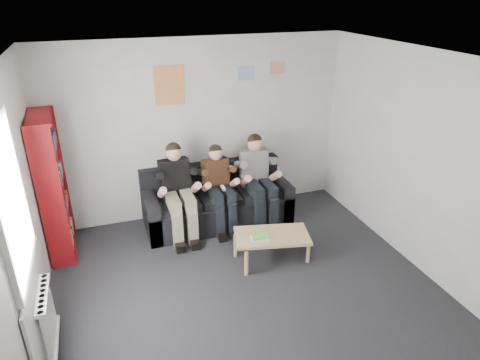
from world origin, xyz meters
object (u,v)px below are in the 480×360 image
object	(u,v)px
sofa	(216,202)
person_middle	(220,188)
bookshelf	(53,187)
coffee_table	(272,238)
person_right	(259,181)
person_left	(179,192)

from	to	relation	value
sofa	person_middle	bearing A→B (deg)	-90.00
bookshelf	coffee_table	bearing A→B (deg)	-27.49
coffee_table	person_middle	size ratio (longest dim) A/B	0.76
bookshelf	person_right	bearing A→B (deg)	-5.74
sofa	person_left	distance (m)	0.74
bookshelf	coffee_table	distance (m)	2.91
person_middle	person_right	xyz separation A→B (m)	(0.61, -0.00, 0.03)
bookshelf	person_middle	size ratio (longest dim) A/B	1.53
bookshelf	person_left	size ratio (longest dim) A/B	1.42
coffee_table	person_middle	bearing A→B (deg)	110.42
sofa	person_middle	distance (m)	0.38
person_middle	person_right	size ratio (longest dim) A/B	0.93
coffee_table	person_middle	xyz separation A→B (m)	(-0.39, 1.05, 0.29)
bookshelf	coffee_table	world-z (taller)	bookshelf
sofa	person_right	bearing A→B (deg)	-18.30
sofa	person_right	distance (m)	0.74
person_left	person_middle	bearing A→B (deg)	-4.93
coffee_table	bookshelf	bearing A→B (deg)	156.17
sofa	person_middle	xyz separation A→B (m)	(0.00, -0.20, 0.33)
bookshelf	person_middle	world-z (taller)	bookshelf
sofa	person_left	bearing A→B (deg)	-161.66
coffee_table	person_right	bearing A→B (deg)	78.31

